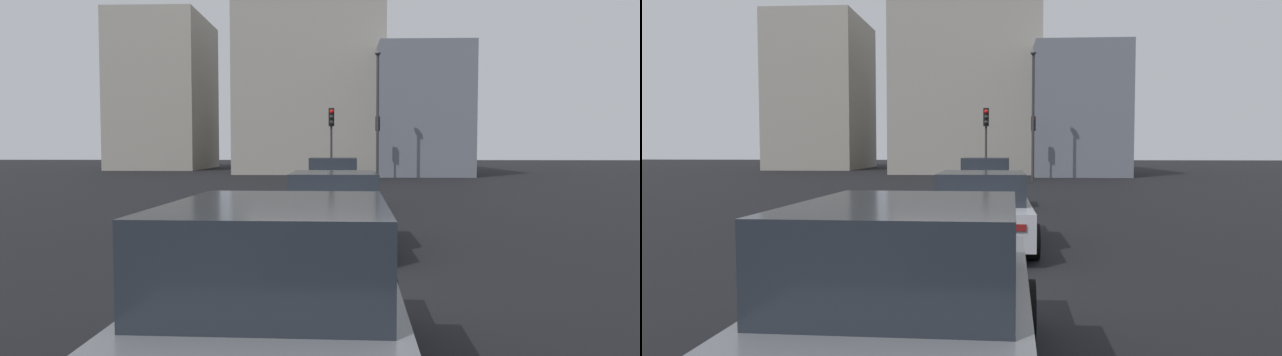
# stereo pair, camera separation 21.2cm
# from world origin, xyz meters

# --- Properties ---
(ground_plane) EXTENTS (160.00, 160.00, 0.20)m
(ground_plane) POSITION_xyz_m (0.00, 0.00, -0.10)
(ground_plane) COLOR black
(car_white_lead) EXTENTS (4.25, 2.01, 1.64)m
(car_white_lead) POSITION_xyz_m (10.52, -0.05, 0.78)
(car_white_lead) COLOR silver
(car_white_lead) RESTS_ON ground_plane
(car_silver_second) EXTENTS (4.60, 2.11, 1.49)m
(car_silver_second) POSITION_xyz_m (3.11, -0.13, 0.72)
(car_silver_second) COLOR #A8AAB2
(car_silver_second) RESTS_ON ground_plane
(car_grey_third) EXTENTS (4.69, 2.07, 1.59)m
(car_grey_third) POSITION_xyz_m (-3.93, 0.20, 0.76)
(car_grey_third) COLOR slate
(car_grey_third) RESTS_ON ground_plane
(traffic_light_near_left) EXTENTS (0.32, 0.29, 3.94)m
(traffic_light_near_left) POSITION_xyz_m (20.08, 0.17, 2.84)
(traffic_light_near_left) COLOR #2D2D30
(traffic_light_near_left) RESTS_ON ground_plane
(traffic_light_near_right) EXTENTS (0.33, 0.30, 3.90)m
(traffic_light_near_right) POSITION_xyz_m (27.07, -2.62, 2.81)
(traffic_light_near_right) COLOR #2D2D30
(traffic_light_near_right) RESTS_ON ground_plane
(street_lamp_kerbside) EXTENTS (0.56, 0.36, 7.60)m
(street_lamp_kerbside) POSITION_xyz_m (25.16, -2.47, 4.46)
(street_lamp_kerbside) COLOR #2D2D30
(street_lamp_kerbside) RESTS_ON ground_plane
(building_facade_left) EXTENTS (14.84, 6.31, 9.00)m
(building_facade_left) POSITION_xyz_m (36.02, -6.00, 4.50)
(building_facade_left) COLOR slate
(building_facade_left) RESTS_ON ground_plane
(building_facade_center) EXTENTS (15.32, 11.10, 13.91)m
(building_facade_center) POSITION_xyz_m (39.51, 2.00, 6.96)
(building_facade_center) COLOR gray
(building_facade_center) RESTS_ON ground_plane
(building_facade_right) EXTENTS (10.51, 7.77, 13.85)m
(building_facade_right) POSITION_xyz_m (43.85, 16.00, 6.92)
(building_facade_right) COLOR gray
(building_facade_right) RESTS_ON ground_plane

